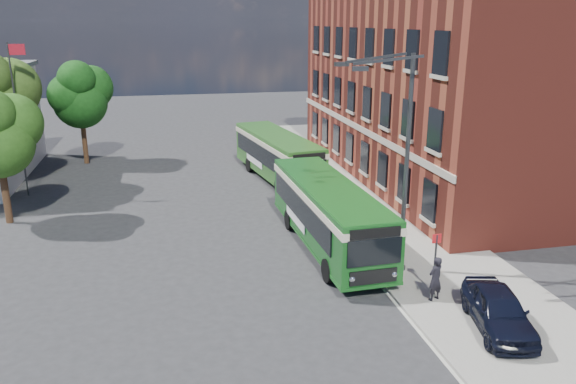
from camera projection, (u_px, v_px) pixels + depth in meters
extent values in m
plane|color=#2A2A2C|center=(270.00, 264.00, 24.46)|extent=(120.00, 120.00, 0.00)
cube|color=gray|center=(361.00, 198.00, 33.34)|extent=(6.00, 48.00, 0.15)
cube|color=beige|center=(311.00, 202.00, 32.73)|extent=(0.12, 48.00, 0.01)
cube|color=maroon|center=(445.00, 87.00, 36.76)|extent=(12.00, 26.00, 12.00)
cube|color=#C0B5A3|center=(356.00, 127.00, 36.23)|extent=(0.12, 26.00, 0.35)
cylinder|color=#343639|center=(18.00, 122.00, 32.73)|extent=(0.10, 0.10, 9.00)
cube|color=#A61321|center=(16.00, 49.00, 31.62)|extent=(0.90, 0.02, 0.60)
cylinder|color=#343639|center=(400.00, 269.00, 23.61)|extent=(0.44, 0.44, 0.30)
cylinder|color=#343639|center=(406.00, 169.00, 22.33)|extent=(0.18, 0.18, 9.00)
cube|color=#343639|center=(389.00, 60.00, 20.26)|extent=(2.58, 0.46, 0.37)
cube|color=#343639|center=(377.00, 58.00, 21.38)|extent=(2.58, 0.46, 0.37)
cube|color=#343639|center=(360.00, 69.00, 19.63)|extent=(0.55, 0.22, 0.16)
cube|color=#343639|center=(342.00, 64.00, 21.65)|extent=(0.55, 0.22, 0.16)
cylinder|color=#343639|center=(435.00, 266.00, 21.31)|extent=(0.08, 0.08, 2.50)
cube|color=red|center=(437.00, 239.00, 20.99)|extent=(0.35, 0.04, 0.35)
cube|color=#145319|center=(328.00, 210.00, 25.87)|extent=(2.91, 10.90, 2.45)
cube|color=#145319|center=(327.00, 236.00, 26.24)|extent=(2.95, 10.94, 0.14)
cube|color=black|center=(300.00, 208.00, 25.80)|extent=(0.42, 9.01, 1.10)
cube|color=black|center=(352.00, 204.00, 26.41)|extent=(0.42, 9.01, 1.10)
cube|color=beige|center=(328.00, 193.00, 25.62)|extent=(2.97, 10.96, 0.32)
cube|color=#145319|center=(329.00, 186.00, 25.52)|extent=(2.80, 10.79, 0.12)
cube|color=black|center=(374.00, 252.00, 20.78)|extent=(2.15, 0.16, 1.05)
cube|color=black|center=(375.00, 233.00, 20.55)|extent=(2.00, 0.16, 0.38)
cube|color=black|center=(373.00, 277.00, 21.07)|extent=(1.90, 0.15, 0.55)
sphere|color=silver|center=(352.00, 279.00, 20.88)|extent=(0.26, 0.26, 0.26)
sphere|color=silver|center=(394.00, 274.00, 21.29)|extent=(0.26, 0.26, 0.26)
cube|color=black|center=(297.00, 176.00, 30.83)|extent=(2.00, 0.16, 0.90)
cube|color=white|center=(295.00, 218.00, 26.67)|extent=(0.16, 3.20, 0.45)
cylinder|color=black|center=(328.00, 271.00, 22.62)|extent=(0.32, 1.01, 1.00)
cylinder|color=black|center=(382.00, 265.00, 23.18)|extent=(0.32, 1.01, 1.00)
cylinder|color=black|center=(289.00, 220.00, 28.37)|extent=(0.32, 1.01, 1.00)
cylinder|color=black|center=(333.00, 216.00, 28.93)|extent=(0.32, 1.01, 1.00)
cube|color=#2B6222|center=(277.00, 153.00, 37.04)|extent=(4.12, 10.79, 2.45)
cube|color=#2B6222|center=(277.00, 172.00, 37.42)|extent=(4.17, 10.83, 0.14)
cube|color=black|center=(257.00, 152.00, 36.83)|extent=(1.45, 8.63, 1.10)
cube|color=black|center=(294.00, 149.00, 37.72)|extent=(1.45, 8.63, 1.10)
cube|color=beige|center=(277.00, 141.00, 36.80)|extent=(4.19, 10.86, 0.32)
cube|color=#2B6222|center=(277.00, 135.00, 36.69)|extent=(4.01, 10.67, 0.12)
cube|color=black|center=(309.00, 170.00, 32.28)|extent=(2.14, 0.42, 1.05)
cube|color=black|center=(309.00, 157.00, 32.05)|extent=(1.99, 0.39, 0.38)
cube|color=black|center=(309.00, 186.00, 32.56)|extent=(1.89, 0.38, 0.55)
sphere|color=silver|center=(295.00, 188.00, 32.28)|extent=(0.26, 0.26, 0.26)
sphere|color=silver|center=(322.00, 185.00, 32.88)|extent=(0.26, 0.26, 0.26)
cube|color=black|center=(253.00, 135.00, 41.69)|extent=(1.99, 0.39, 0.90)
cube|color=white|center=(254.00, 161.00, 37.67)|extent=(0.54, 3.17, 0.45)
cylinder|color=black|center=(279.00, 187.00, 33.92)|extent=(0.43, 1.03, 1.00)
cylinder|color=black|center=(314.00, 183.00, 34.74)|extent=(0.43, 1.03, 1.00)
cylinder|color=black|center=(249.00, 165.00, 39.20)|extent=(0.43, 1.03, 1.00)
cylinder|color=black|center=(281.00, 162.00, 40.02)|extent=(0.43, 1.03, 1.00)
imported|color=black|center=(498.00, 310.00, 18.86)|extent=(2.54, 4.38, 1.40)
imported|color=black|center=(435.00, 279.00, 20.77)|extent=(0.74, 0.62, 1.72)
imported|color=black|center=(388.00, 250.00, 23.74)|extent=(0.75, 0.60, 1.46)
cylinder|color=#362013|center=(6.00, 195.00, 29.04)|extent=(0.36, 0.36, 3.02)
sphere|color=#265016|center=(13.00, 123.00, 28.63)|extent=(3.02, 3.02, 3.02)
cylinder|color=#362013|center=(3.00, 162.00, 34.51)|extent=(0.36, 0.36, 3.65)
sphere|color=#304C19|center=(10.00, 88.00, 34.01)|extent=(3.65, 3.65, 3.65)
cylinder|color=#362013|center=(85.00, 142.00, 41.27)|extent=(0.36, 0.36, 3.22)
sphere|color=#123D11|center=(80.00, 102.00, 40.41)|extent=(3.80, 3.80, 3.80)
sphere|color=#123D11|center=(91.00, 88.00, 40.83)|extent=(3.22, 3.22, 3.22)
sphere|color=#123D11|center=(69.00, 95.00, 39.63)|extent=(2.93, 2.93, 2.93)
sphere|color=#123D11|center=(76.00, 79.00, 39.24)|extent=(2.63, 2.63, 2.63)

